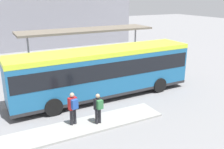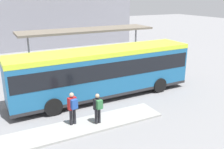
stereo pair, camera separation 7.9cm
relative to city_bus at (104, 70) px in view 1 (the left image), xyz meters
The scene contains 9 objects.
ground_plane 1.93m from the city_bus, behind, with size 120.00×120.00×0.00m, color gray.
curb_island 4.69m from the city_bus, 129.10° to the right, with size 8.73×1.80×0.12m.
city_bus is the anchor object (origin of this frame).
pedestrian_waiting 4.16m from the city_bus, 120.10° to the right, with size 0.43×0.46×1.69m.
pedestrian_companion 4.51m from the city_bus, 137.17° to the right, with size 0.48×0.52×1.80m.
bicycle_green 10.62m from the city_bus, 21.11° to the left, with size 0.48×1.79×0.77m.
bicycle_black 10.86m from the city_bus, 25.60° to the left, with size 0.48×1.53×0.66m.
bicycle_white 11.28m from the city_bus, 29.49° to the left, with size 0.48×1.57×0.68m.
station_shelter 7.20m from the city_bus, 76.86° to the left, with size 12.39×3.02×3.77m.
Camera 1 is at (-6.95, -14.45, 6.67)m, focal length 40.00 mm.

